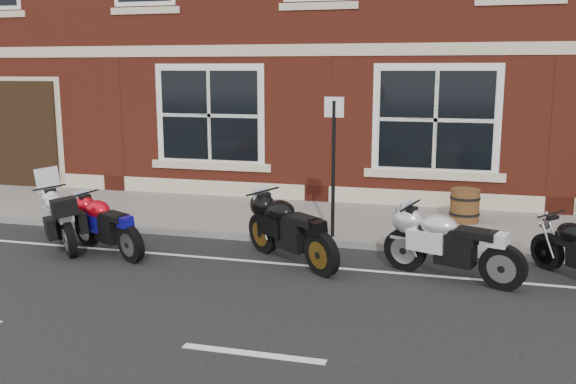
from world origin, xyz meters
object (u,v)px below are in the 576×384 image
moto_touring_silver (62,216)px  moto_sport_black (291,227)px  moto_sport_red (107,223)px  moto_sport_silver (450,242)px  parking_sign (333,157)px  barrel_planter (465,205)px

moto_touring_silver → moto_sport_black: moto_touring_silver is taller
moto_sport_red → moto_sport_silver: bearing=-59.9°
moto_touring_silver → moto_sport_silver: (6.44, -0.05, 0.02)m
moto_sport_red → parking_sign: parking_sign is taller
moto_touring_silver → parking_sign: (4.42, 1.42, 0.99)m
moto_touring_silver → parking_sign: bearing=-26.2°
moto_touring_silver → moto_sport_silver: 6.44m
moto_sport_red → parking_sign: (3.45, 1.59, 1.01)m
moto_touring_silver → moto_sport_red: size_ratio=0.85×
moto_touring_silver → barrel_planter: bearing=-18.5°
moto_touring_silver → moto_sport_black: (4.02, 0.11, 0.04)m
moto_sport_red → barrel_planter: size_ratio=2.79×
moto_sport_red → barrel_planter: 6.58m
moto_sport_silver → barrel_planter: size_ratio=3.19×
moto_sport_silver → moto_sport_red: bearing=113.0°
moto_sport_black → moto_sport_silver: moto_sport_black is taller
moto_sport_black → parking_sign: bearing=21.5°
moto_touring_silver → barrel_planter: (6.64, 3.16, -0.09)m
moto_sport_black → moto_sport_silver: size_ratio=0.89×
moto_sport_silver → barrel_planter: bearing=18.1°
moto_sport_red → barrel_planter: bearing=-30.7°
moto_sport_black → barrel_planter: (2.62, 3.06, -0.13)m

